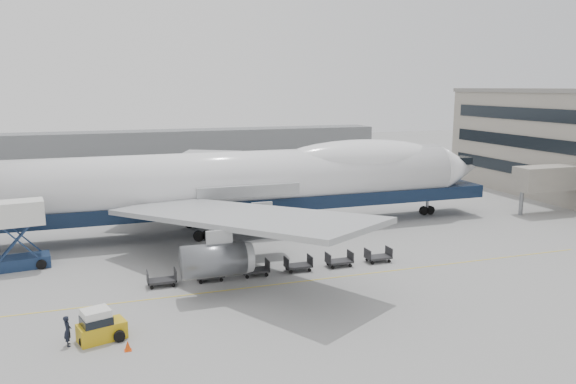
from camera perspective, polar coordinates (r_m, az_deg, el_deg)
name	(u,v)px	position (r m, az deg, el deg)	size (l,w,h in m)	color
ground	(263,262)	(51.88, -2.53, -7.14)	(260.00, 260.00, 0.00)	gray
apron_line	(284,283)	(46.46, -0.41, -9.28)	(60.00, 0.15, 0.01)	gold
hangar	(117,149)	(118.13, -17.01, 4.19)	(110.00, 8.00, 7.00)	slate
airliner	(238,181)	(62.01, -5.15, 1.13)	(67.00, 55.30, 19.98)	white
catering_truck	(18,230)	(54.73, -25.72, -3.53)	(5.06, 3.79, 6.06)	#192C4D
baggage_tug	(100,326)	(38.37, -18.60, -12.80)	(3.19, 2.29, 2.10)	#C19B12
ground_worker	(68,331)	(38.28, -21.48, -12.99)	(0.71, 0.47, 1.95)	black
traffic_cone	(128,346)	(36.75, -15.97, -14.80)	(0.44, 0.44, 0.64)	#DC420B
dolly_0	(162,280)	(46.89, -12.70, -8.68)	(2.30, 1.35, 1.30)	#2D2D30
dolly_1	(210,274)	(47.41, -7.96, -8.30)	(2.30, 1.35, 1.30)	#2D2D30
dolly_2	(255,270)	(48.25, -3.36, -7.87)	(2.30, 1.35, 1.30)	#2D2D30
dolly_3	(298,265)	(49.38, 1.04, -7.41)	(2.30, 1.35, 1.30)	#2D2D30
dolly_4	(339,260)	(50.79, 5.22, -6.94)	(2.30, 1.35, 1.30)	#2D2D30
dolly_5	(378,256)	(52.45, 9.14, -6.46)	(2.30, 1.35, 1.30)	#2D2D30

